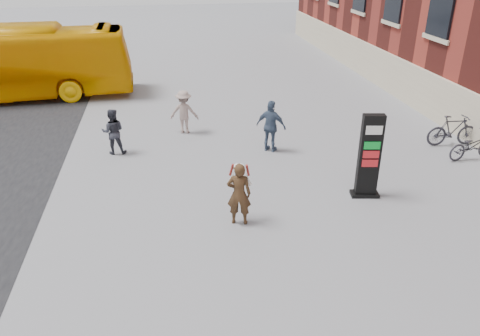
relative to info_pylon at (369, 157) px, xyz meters
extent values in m
plane|color=#9E9EA3|center=(-4.02, -1.47, -1.24)|extent=(100.00, 100.00, 0.00)
cube|color=beige|center=(5.42, 4.53, -0.34)|extent=(0.18, 44.00, 1.80)
cube|color=black|center=(0.00, 0.00, 0.00)|extent=(0.63, 0.35, 2.48)
cube|color=black|center=(0.00, 0.00, -1.19)|extent=(0.85, 0.53, 0.10)
cube|color=white|center=(0.00, 0.00, 0.84)|extent=(0.49, 0.35, 0.25)
cube|color=#088125|center=(0.00, 0.00, 0.40)|extent=(0.49, 0.35, 0.22)
cube|color=#A2161B|center=(0.00, 0.00, 0.13)|extent=(0.49, 0.35, 0.22)
cube|color=#A2161B|center=(0.00, 0.00, -0.14)|extent=(0.49, 0.35, 0.22)
imported|color=#412B17|center=(-3.83, -0.84, -0.38)|extent=(0.70, 0.54, 1.71)
cylinder|color=white|center=(-3.83, -0.84, 0.40)|extent=(0.24, 0.24, 0.06)
cone|color=white|center=(-3.58, -0.64, -0.07)|extent=(0.27, 0.25, 0.42)
cylinder|color=maroon|center=(-3.58, -0.64, 0.18)|extent=(0.16, 0.13, 0.35)
cone|color=white|center=(-3.98, -0.55, -0.07)|extent=(0.25, 0.28, 0.42)
cylinder|color=maroon|center=(-3.98, -0.55, 0.18)|extent=(0.13, 0.16, 0.35)
imported|color=#2E2F39|center=(-7.36, 4.34, -0.44)|extent=(0.79, 0.62, 1.60)
imported|color=gray|center=(-4.83, 5.92, -0.40)|extent=(1.19, 0.85, 1.67)
imported|color=#3F5069|center=(-1.97, 3.64, -0.32)|extent=(1.14, 0.98, 1.83)
imported|color=#2B2A32|center=(4.58, 1.86, -0.76)|extent=(1.90, 0.91, 0.96)
imported|color=#2B2A32|center=(4.58, 3.06, -0.67)|extent=(1.91, 0.64, 1.13)
camera|label=1|loc=(-5.53, -11.15, 5.38)|focal=35.00mm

